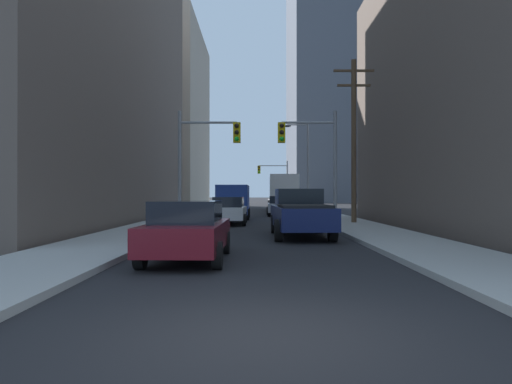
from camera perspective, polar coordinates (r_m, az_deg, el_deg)
ground_plane at (r=5.65m, az=0.64°, el=-17.75°), size 400.00×400.00×0.00m
sidewalk_left at (r=55.62m, az=-5.17°, el=-1.89°), size 3.02×160.00×0.15m
sidewalk_right at (r=55.63m, az=5.06°, el=-1.89°), size 3.02×160.00×0.15m
city_bus at (r=44.52m, az=3.23°, el=0.08°), size 2.82×11.56×3.40m
pickup_truck_navy at (r=18.03m, az=5.46°, el=-2.66°), size 2.20×5.47×1.90m
cargo_van_blue at (r=30.66m, az=-2.95°, el=-0.99°), size 2.16×5.23×2.26m
sedan_maroon at (r=11.64m, az=-8.69°, el=-4.79°), size 1.95×4.24×1.52m
sedan_white at (r=25.20m, az=-3.56°, el=-2.33°), size 1.95×4.25×1.52m
sedan_silver at (r=34.83m, az=2.87°, el=-1.74°), size 1.95×4.24×1.52m
traffic_signal_near_left at (r=23.81m, az=-6.44°, el=5.37°), size 3.26×0.44×6.00m
traffic_signal_near_right at (r=23.84m, az=6.74°, el=5.34°), size 3.07×0.44×6.00m
traffic_signal_far_right at (r=59.83m, az=2.18°, el=2.04°), size 4.00×0.44×6.00m
utility_pole_right at (r=25.44m, az=12.05°, el=6.71°), size 2.20×0.28×9.00m
street_lamp_right at (r=37.13m, az=5.94°, el=4.11°), size 2.02×0.32×7.50m
building_left_near_midrise at (r=31.97m, az=-29.11°, el=17.16°), size 16.36×28.21×22.46m
building_left_mid_office at (r=59.12m, az=-15.70°, el=8.68°), size 17.87×19.37×21.66m
building_right_far_highrise at (r=102.76m, az=11.77°, el=16.42°), size 25.89×28.11×62.24m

